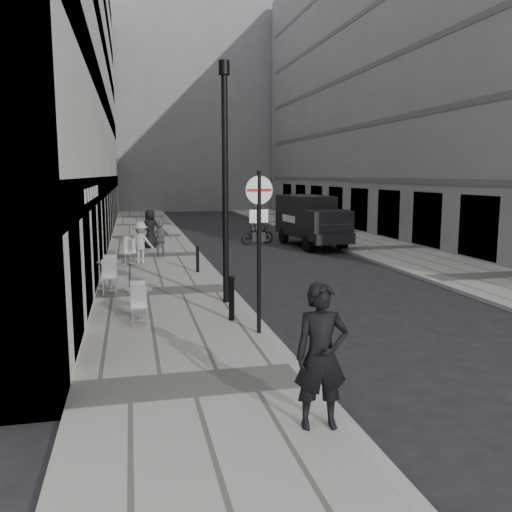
{
  "coord_description": "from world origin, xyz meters",
  "views": [
    {
      "loc": [
        -2.92,
        -6.07,
        3.63
      ],
      "look_at": [
        0.43,
        8.36,
        1.4
      ],
      "focal_mm": 38.0,
      "sensor_mm": 36.0,
      "label": 1
    }
  ],
  "objects_px": {
    "cyclist": "(257,229)",
    "sign_post": "(259,231)",
    "panel_van": "(310,218)",
    "lamppost": "(225,171)",
    "walking_man": "(321,356)"
  },
  "relations": [
    {
      "from": "lamppost",
      "to": "panel_van",
      "type": "height_order",
      "value": "lamppost"
    },
    {
      "from": "lamppost",
      "to": "cyclist",
      "type": "relative_size",
      "value": 3.11
    },
    {
      "from": "lamppost",
      "to": "cyclist",
      "type": "xyz_separation_m",
      "value": [
        3.94,
        13.05,
        -2.9
      ]
    },
    {
      "from": "cyclist",
      "to": "walking_man",
      "type": "bearing_deg",
      "value": -118.81
    },
    {
      "from": "panel_van",
      "to": "lamppost",
      "type": "bearing_deg",
      "value": -122.62
    },
    {
      "from": "sign_post",
      "to": "panel_van",
      "type": "relative_size",
      "value": 0.64
    },
    {
      "from": "panel_van",
      "to": "cyclist",
      "type": "height_order",
      "value": "panel_van"
    },
    {
      "from": "walking_man",
      "to": "lamppost",
      "type": "xyz_separation_m",
      "value": [
        0.02,
        7.76,
        2.57
      ]
    },
    {
      "from": "panel_van",
      "to": "cyclist",
      "type": "xyz_separation_m",
      "value": [
        -2.45,
        1.43,
        -0.63
      ]
    },
    {
      "from": "sign_post",
      "to": "cyclist",
      "type": "relative_size",
      "value": 1.73
    },
    {
      "from": "lamppost",
      "to": "panel_van",
      "type": "distance_m",
      "value": 13.45
    },
    {
      "from": "cyclist",
      "to": "sign_post",
      "type": "bearing_deg",
      "value": -121.07
    },
    {
      "from": "sign_post",
      "to": "lamppost",
      "type": "relative_size",
      "value": 0.56
    },
    {
      "from": "walking_man",
      "to": "sign_post",
      "type": "xyz_separation_m",
      "value": [
        0.22,
        4.64,
        1.27
      ]
    },
    {
      "from": "walking_man",
      "to": "sign_post",
      "type": "bearing_deg",
      "value": 93.85
    }
  ]
}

